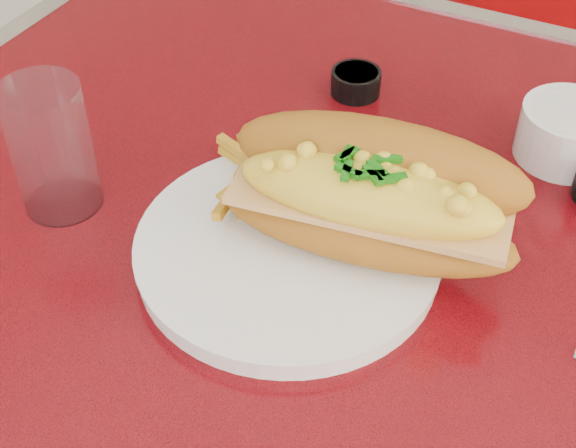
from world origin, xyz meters
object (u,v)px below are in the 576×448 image
at_px(fork, 363,211).
at_px(sauce_cup_left, 356,81).
at_px(diner_table, 436,354).
at_px(water_tumbler, 52,148).
at_px(gravy_ramekin, 568,132).
at_px(dinner_plate, 288,249).
at_px(mac_hoagie, 372,194).
at_px(booth_bench_far, 554,161).

distance_m(fork, sauce_cup_left, 0.21).
height_order(fork, sauce_cup_left, sauce_cup_left).
relative_size(diner_table, fork, 9.80).
bearing_deg(water_tumbler, fork, 20.18).
height_order(gravy_ramekin, sauce_cup_left, gravy_ramekin).
bearing_deg(gravy_ramekin, fork, -126.18).
bearing_deg(dinner_plate, water_tumbler, -172.38).
relative_size(dinner_plate, water_tumbler, 2.28).
bearing_deg(gravy_ramekin, sauce_cup_left, 178.06).
bearing_deg(fork, dinner_plate, 156.78).
height_order(sauce_cup_left, water_tumbler, water_tumbler).
height_order(dinner_plate, sauce_cup_left, sauce_cup_left).
bearing_deg(diner_table, fork, -165.02).
height_order(mac_hoagie, water_tumbler, mac_hoagie).
bearing_deg(gravy_ramekin, diner_table, -107.60).
height_order(dinner_plate, fork, same).
xyz_separation_m(gravy_ramekin, sauce_cup_left, (-0.23, 0.01, -0.01)).
distance_m(diner_table, fork, 0.20).
distance_m(dinner_plate, sauce_cup_left, 0.26).
xyz_separation_m(diner_table, booth_bench_far, (0.00, 0.81, -0.32)).
bearing_deg(diner_table, dinner_plate, -144.68).
height_order(booth_bench_far, fork, booth_bench_far).
bearing_deg(diner_table, sauce_cup_left, 135.60).
height_order(diner_table, fork, fork).
relative_size(mac_hoagie, sauce_cup_left, 4.04).
height_order(booth_bench_far, dinner_plate, booth_bench_far).
relative_size(booth_bench_far, dinner_plate, 4.22).
relative_size(gravy_ramekin, water_tumbler, 0.80).
height_order(booth_bench_far, mac_hoagie, booth_bench_far).
bearing_deg(fork, booth_bench_far, 2.58).
distance_m(booth_bench_far, mac_hoagie, 1.02).
xyz_separation_m(booth_bench_far, water_tumbler, (-0.34, -0.93, 0.55)).
height_order(mac_hoagie, gravy_ramekin, mac_hoagie).
bearing_deg(mac_hoagie, diner_table, 27.82).
distance_m(mac_hoagie, fork, 0.06).
relative_size(mac_hoagie, water_tumbler, 2.13).
distance_m(dinner_plate, water_tumbler, 0.23).
bearing_deg(fork, diner_table, -66.66).
bearing_deg(dinner_plate, diner_table, 35.32).
bearing_deg(sauce_cup_left, water_tumbler, -120.13).
height_order(fork, gravy_ramekin, gravy_ramekin).
xyz_separation_m(dinner_plate, mac_hoagie, (0.06, 0.04, 0.06)).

